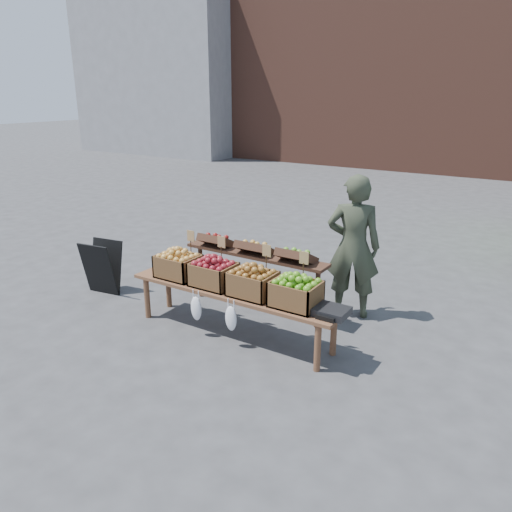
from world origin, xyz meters
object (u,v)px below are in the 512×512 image
Objects in this scene: crate_golden_apples at (178,266)px; crate_russet_pears at (214,274)px; back_table at (255,274)px; crate_green_apples at (296,294)px; vendor at (353,247)px; weighing_scale at (332,312)px; display_bench at (233,313)px; crate_red_apples at (253,284)px; chalkboard_sign at (102,267)px.

crate_russet_pears is (0.55, 0.00, 0.00)m from crate_golden_apples.
crate_green_apples is (0.98, -0.72, 0.19)m from back_table.
back_table is (-1.10, -0.57, -0.40)m from vendor.
crate_green_apples is (1.65, 0.00, 0.00)m from crate_golden_apples.
back_table is at bearing 152.91° from weighing_scale.
crate_green_apples is 0.44m from weighing_scale.
weighing_scale is (2.07, 0.00, -0.10)m from crate_golden_apples.
weighing_scale reaches higher than display_bench.
back_table reaches higher than crate_red_apples.
back_table is at bearing 120.99° from crate_red_apples.
crate_red_apples is at bearing 180.00° from crate_green_apples.
crate_golden_apples and crate_red_apples have the same top height.
weighing_scale is (1.52, 0.00, -0.10)m from crate_russet_pears.
display_bench is at bearing 0.00° from crate_golden_apples.
crate_golden_apples is (-0.67, -0.72, 0.19)m from back_table.
display_bench is 5.40× the size of crate_russet_pears.
crate_green_apples is at bearing 180.00° from weighing_scale.
weighing_scale is (0.43, 0.00, -0.10)m from crate_green_apples.
weighing_scale is at bearing 0.00° from crate_green_apples.
crate_golden_apples is at bearing -10.81° from chalkboard_sign.
chalkboard_sign is (-3.26, -1.23, -0.53)m from vendor.
crate_red_apples is at bearing -59.01° from back_table.
display_bench is (2.32, -0.06, -0.10)m from chalkboard_sign.
vendor is at bearing 36.09° from crate_golden_apples.
back_table is 6.18× the size of weighing_scale.
crate_green_apples is (3.14, -0.06, 0.32)m from chalkboard_sign.
crate_russet_pears is at bearing 180.00° from display_bench.
crate_red_apples is at bearing 43.03° from vendor.
crate_red_apples is at bearing 0.00° from crate_golden_apples.
crate_russet_pears and crate_green_apples have the same top height.
crate_golden_apples is at bearing 180.00° from crate_russet_pears.
crate_green_apples is (-0.12, -1.29, -0.21)m from vendor.
chalkboard_sign is 0.29× the size of display_bench.
crate_golden_apples and crate_russet_pears have the same top height.
crate_red_apples reaches higher than chalkboard_sign.
chalkboard_sign is 0.37× the size of back_table.
crate_russet_pears is (-1.22, -1.29, -0.21)m from vendor.
crate_green_apples is (0.55, 0.00, 0.00)m from crate_red_apples.
crate_green_apples reaches higher than display_bench.
crate_russet_pears is (2.04, -0.06, 0.32)m from chalkboard_sign.
crate_golden_apples is at bearing 180.00° from weighing_scale.
weighing_scale is (3.57, -0.06, 0.22)m from chalkboard_sign.
crate_red_apples reaches higher than display_bench.
vendor reaches higher than weighing_scale.
weighing_scale is at bearing 0.00° from crate_golden_apples.
crate_red_apples is (0.43, -0.72, 0.19)m from back_table.
vendor is 0.87× the size of back_table.
crate_russet_pears is 1.00× the size of crate_green_apples.
vendor is at bearing 62.64° from crate_red_apples.
vendor reaches higher than crate_russet_pears.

